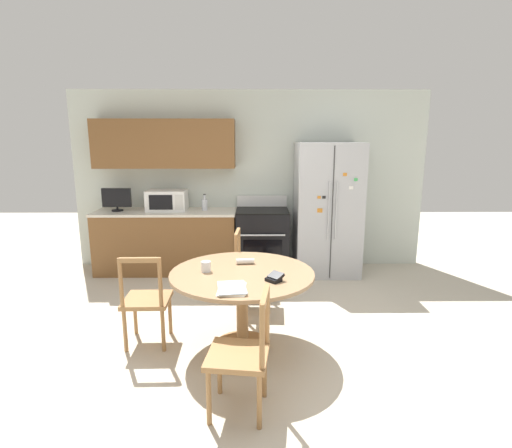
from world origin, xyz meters
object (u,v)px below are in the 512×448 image
Objects in this scene: wallet at (275,278)px; dining_chair_far at (252,271)px; dining_chair_left at (146,301)px; refrigerator at (327,209)px; counter_bottle at (205,204)px; countertop_tv at (117,199)px; oven_range at (262,240)px; candle_glass at (206,267)px; dining_chair_near at (242,355)px; microwave at (167,200)px.

dining_chair_far is at bearing 100.02° from wallet.
wallet is (1.18, -0.29, 0.33)m from dining_chair_left.
counter_bottle is at bearing 176.21° from refrigerator.
wallet is (2.12, -2.42, -0.32)m from countertop_tv.
counter_bottle reaches higher than oven_range.
dining_chair_near is at bearing -69.35° from candle_glass.
candle_glass is (-0.41, -0.88, 0.34)m from dining_chair_far.
dining_chair_far is at bearing -33.88° from countertop_tv.
dining_chair_left is (-0.30, -2.18, -0.55)m from counter_bottle.
countertop_tv is at bearing 178.78° from refrigerator.
oven_range reaches higher than dining_chair_near.
counter_bottle is 3.25m from dining_chair_near.
refrigerator reaches higher than counter_bottle.
microwave reaches higher than counter_bottle.
oven_range reaches higher than dining_chair_far.
dining_chair_left is 0.66m from candle_glass.
refrigerator reaches higher than wallet.
oven_range is 1.93× the size of microwave.
oven_range is at bearing -0.51° from countertop_tv.
microwave is at bearing 177.70° from oven_range.
dining_chair_left is at bearing -134.79° from refrigerator.
dining_chair_left is 5.17× the size of wallet.
oven_range reaches higher than candle_glass.
dining_chair_far and dining_chair_near have the same top height.
microwave is at bearing 27.64° from dining_chair_near.
oven_range is 1.48m from microwave.
dining_chair_near is 1.04m from candle_glass.
countertop_tv reaches higher than dining_chair_far.
countertop_tv is 0.45× the size of dining_chair_far.
oven_range is 1.28m from dining_chair_far.
microwave is 3.39m from dining_chair_near.
microwave is 0.54m from counter_bottle.
refrigerator is at bearing -2.81° from oven_range.
countertop_tv is 2.66m from candle_glass.
dining_chair_left is 1.00× the size of dining_chair_near.
oven_range is at bearing 91.16° from wallet.
wallet is at bearing -14.84° from dining_chair_left.
dining_chair_near reaches higher than wallet.
microwave is 3.21× the size of wallet.
refrigerator is 4.59× the size of countertop_tv.
microwave is 1.38× the size of countertop_tv.
counter_bottle is at bearing 96.84° from candle_glass.
dining_chair_left is 1.29m from dining_chair_far.
counter_bottle is (1.24, 0.05, -0.09)m from countertop_tv.
dining_chair_left is 9.55× the size of candle_glass.
counter_bottle is 0.26× the size of dining_chair_near.
microwave reaches higher than dining_chair_left.
microwave is 0.62× the size of dining_chair_near.
dining_chair_near is at bearing -78.94° from counter_bottle.
counter_bottle is at bearing 109.56° from wallet.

